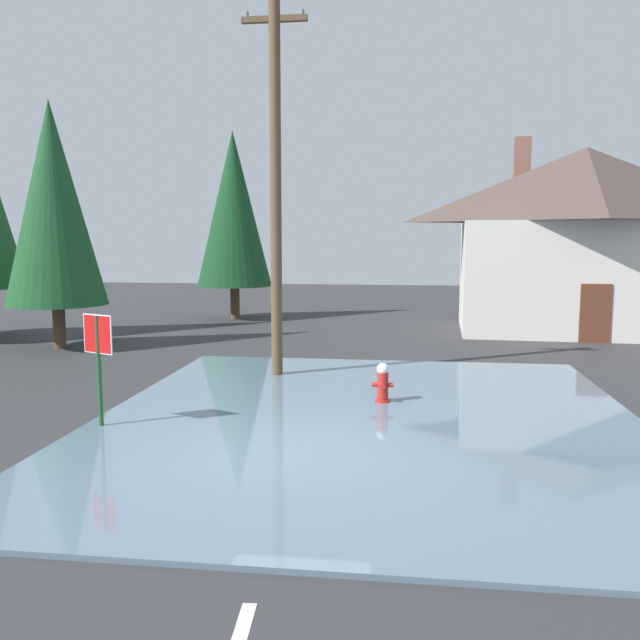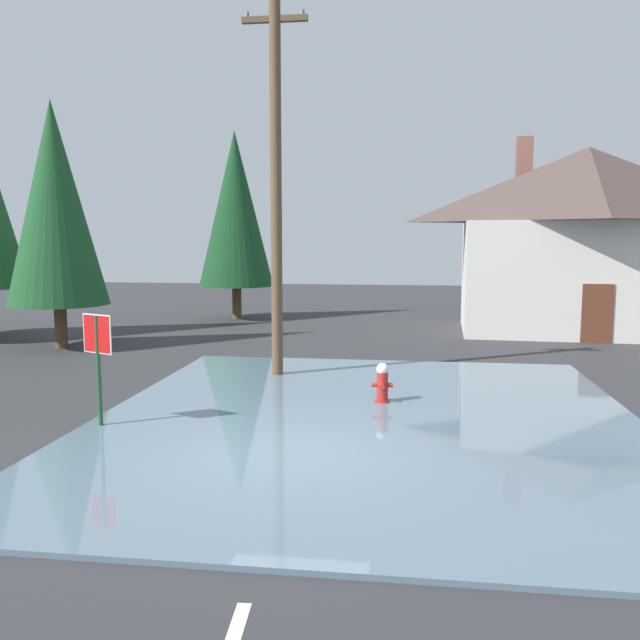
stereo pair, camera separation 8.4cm
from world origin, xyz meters
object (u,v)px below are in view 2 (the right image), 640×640
object	(u,v)px
utility_pole	(276,184)
house	(585,238)
pine_tree_tall_left	(235,209)
fire_hydrant	(382,384)
stop_sign_near	(98,348)
pine_tree_mid_left	(55,204)

from	to	relation	value
utility_pole	house	size ratio (longest dim) A/B	0.96
house	pine_tree_tall_left	distance (m)	14.14
fire_hydrant	stop_sign_near	bearing A→B (deg)	-154.26
fire_hydrant	house	size ratio (longest dim) A/B	0.09
fire_hydrant	pine_tree_mid_left	bearing A→B (deg)	150.70
stop_sign_near	pine_tree_tall_left	bearing A→B (deg)	96.34
stop_sign_near	pine_tree_mid_left	size ratio (longest dim) A/B	0.27
utility_pole	stop_sign_near	bearing A→B (deg)	-115.32
fire_hydrant	pine_tree_mid_left	size ratio (longest dim) A/B	0.12
fire_hydrant	utility_pole	world-z (taller)	utility_pole
house	pine_tree_mid_left	xyz separation A→B (m)	(-17.48, -5.88, 1.05)
stop_sign_near	pine_tree_tall_left	xyz separation A→B (m)	(-1.85, 16.63, 3.24)
fire_hydrant	pine_tree_mid_left	distance (m)	12.78
pine_tree_tall_left	stop_sign_near	bearing A→B (deg)	-83.66
house	pine_tree_tall_left	bearing A→B (deg)	170.23
pine_tree_tall_left	pine_tree_mid_left	distance (m)	9.02
house	stop_sign_near	bearing A→B (deg)	-130.19
utility_pole	pine_tree_tall_left	xyz separation A→B (m)	(-4.18, 11.71, -0.07)
pine_tree_tall_left	house	bearing A→B (deg)	-9.77
pine_tree_tall_left	pine_tree_mid_left	size ratio (longest dim) A/B	1.04
pine_tree_tall_left	utility_pole	bearing A→B (deg)	-70.35
fire_hydrant	utility_pole	xyz separation A→B (m)	(-2.75, 2.47, 4.38)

